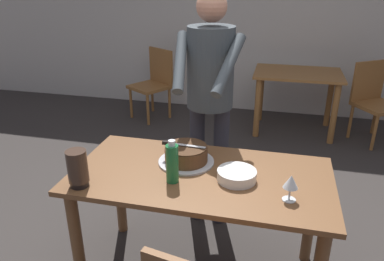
{
  "coord_description": "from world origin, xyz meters",
  "views": [
    {
      "loc": [
        0.39,
        -1.84,
        1.83
      ],
      "look_at": [
        -0.12,
        0.26,
        0.9
      ],
      "focal_mm": 34.97,
      "sensor_mm": 36.0,
      "label": 1
    }
  ],
  "objects": [
    {
      "name": "back_wall",
      "position": [
        0.0,
        3.3,
        1.35
      ],
      "size": [
        10.0,
        0.12,
        2.7
      ],
      "primitive_type": "cube",
      "color": "silver",
      "rests_on": "ground_plane"
    },
    {
      "name": "background_chair_0",
      "position": [
        -1.22,
        2.67,
        0.49
      ],
      "size": [
        0.61,
        0.61,
        0.9
      ],
      "color": "#9E6633",
      "rests_on": "ground_plane"
    },
    {
      "name": "cake_knife",
      "position": [
        -0.19,
        0.12,
        0.87
      ],
      "size": [
        0.27,
        0.04,
        0.02
      ],
      "color": "silver",
      "rests_on": "cake_on_platter"
    },
    {
      "name": "water_bottle",
      "position": [
        -0.13,
        -0.12,
        0.86
      ],
      "size": [
        0.07,
        0.07,
        0.25
      ],
      "color": "#1E6B38",
      "rests_on": "main_dining_table"
    },
    {
      "name": "plate_stack",
      "position": [
        0.21,
        -0.02,
        0.78
      ],
      "size": [
        0.22,
        0.22,
        0.06
      ],
      "color": "white",
      "rests_on": "main_dining_table"
    },
    {
      "name": "main_dining_table",
      "position": [
        0.0,
        0.0,
        0.63
      ],
      "size": [
        1.49,
        0.76,
        0.75
      ],
      "color": "brown",
      "rests_on": "ground_plane"
    },
    {
      "name": "hurricane_lamp",
      "position": [
        -0.61,
        -0.28,
        0.86
      ],
      "size": [
        0.11,
        0.11,
        0.21
      ],
      "color": "black",
      "rests_on": "main_dining_table"
    },
    {
      "name": "person_cutting_cake",
      "position": [
        -0.07,
        0.59,
        1.08
      ],
      "size": [
        0.47,
        0.56,
        1.72
      ],
      "color": "#2D2D38",
      "rests_on": "ground_plane"
    },
    {
      "name": "background_chair_2",
      "position": [
        1.45,
        2.55,
        0.49
      ],
      "size": [
        0.61,
        0.61,
        0.9
      ],
      "color": "#9E6633",
      "rests_on": "ground_plane"
    },
    {
      "name": "background_table",
      "position": [
        0.59,
        2.6,
        0.58
      ],
      "size": [
        1.0,
        0.7,
        0.74
      ],
      "color": "#9E6633",
      "rests_on": "ground_plane"
    },
    {
      "name": "wine_glass_near",
      "position": [
        0.49,
        -0.16,
        0.85
      ],
      "size": [
        0.08,
        0.08,
        0.14
      ],
      "color": "silver",
      "rests_on": "main_dining_table"
    },
    {
      "name": "cake_on_platter",
      "position": [
        -0.12,
        0.11,
        0.8
      ],
      "size": [
        0.34,
        0.34,
        0.11
      ],
      "color": "silver",
      "rests_on": "main_dining_table"
    }
  ]
}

